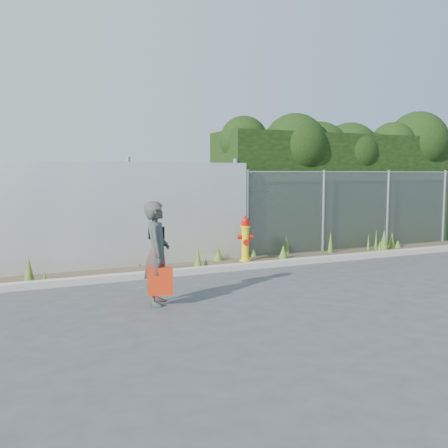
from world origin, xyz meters
TOP-DOWN VIEW (x-y plane):
  - ground at (0.00, 0.00)m, footprint 80.00×80.00m
  - curb at (0.00, 1.80)m, footprint 16.00×0.22m
  - weed_strip at (0.75, 2.46)m, footprint 16.00×1.33m
  - corrugated_fence at (-3.25, 3.01)m, footprint 8.50×0.21m
  - chainlink_fence at (4.25, 3.00)m, footprint 6.50×0.07m
  - hedge at (4.51, 3.97)m, footprint 7.40×1.98m
  - fire_hydrant at (0.76, 2.54)m, footprint 0.34×0.31m
  - woman at (-2.11, -0.09)m, footprint 0.56×0.66m
  - red_tote_bag at (-2.12, -0.27)m, footprint 0.37×0.14m
  - black_shoulder_bag at (-2.07, 0.06)m, footprint 0.24×0.10m

SIDE VIEW (x-z plane):
  - ground at x=0.00m, z-range 0.00..0.00m
  - curb at x=0.00m, z-range 0.00..0.12m
  - weed_strip at x=0.75m, z-range -0.16..0.39m
  - red_tote_bag at x=-2.12m, z-range 0.15..0.63m
  - fire_hydrant at x=0.76m, z-range -0.02..1.01m
  - woman at x=-2.11m, z-range 0.00..1.55m
  - chainlink_fence at x=4.25m, z-range 0.01..2.06m
  - black_shoulder_bag at x=-2.07m, z-range 0.97..1.15m
  - corrugated_fence at x=-3.25m, z-range -0.05..2.25m
  - hedge at x=4.51m, z-range 0.12..3.90m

